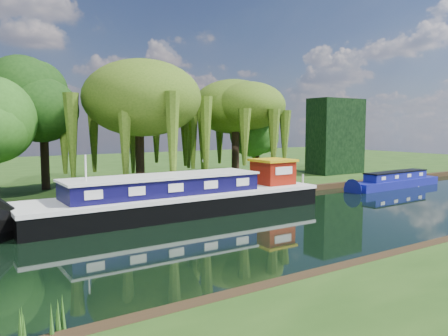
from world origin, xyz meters
TOP-DOWN VIEW (x-y plane):
  - ground at (0.00, 0.00)m, footprint 120.00×120.00m
  - far_bank at (0.00, 34.00)m, footprint 120.00×52.00m
  - dutch_barge at (-4.14, 5.43)m, footprint 19.59×4.50m
  - narrowboat at (17.63, 5.42)m, footprint 10.95×2.20m
  - red_dinghy at (-13.08, 5.53)m, footprint 3.62×2.65m
  - white_cruiser at (19.87, 5.49)m, footprint 2.65×2.44m
  - willow_left at (-3.73, 13.27)m, footprint 8.06×8.06m
  - willow_right at (5.84, 13.95)m, footprint 6.98×6.98m
  - tree_far_mid at (-9.84, 18.14)m, footprint 5.83×5.83m
  - tree_far_right at (9.30, 15.19)m, footprint 3.89×3.89m
  - conifer_hedge at (19.00, 14.00)m, footprint 6.00×3.00m
  - lamppost at (0.50, 10.50)m, footprint 0.36×0.36m
  - mooring_posts at (-0.50, 8.40)m, footprint 19.16×0.16m

SIDE VIEW (x-z plane):
  - ground at x=0.00m, z-range 0.00..0.00m
  - red_dinghy at x=-13.08m, z-range -0.37..0.37m
  - white_cruiser at x=19.87m, z-range -0.58..0.58m
  - far_bank at x=0.00m, z-range 0.00..0.45m
  - narrowboat at x=17.63m, z-range -0.23..1.36m
  - mooring_posts at x=-0.50m, z-range 0.45..1.45m
  - dutch_barge at x=-4.14m, z-range -1.04..3.09m
  - lamppost at x=0.50m, z-range 1.14..3.70m
  - conifer_hedge at x=19.00m, z-range 0.45..8.45m
  - tree_far_right at x=9.30m, z-range 1.66..8.03m
  - willow_right at x=5.84m, z-range 2.40..10.91m
  - tree_far_mid at x=-9.84m, z-range 2.25..11.78m
  - willow_left at x=-3.73m, z-range 2.64..12.29m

